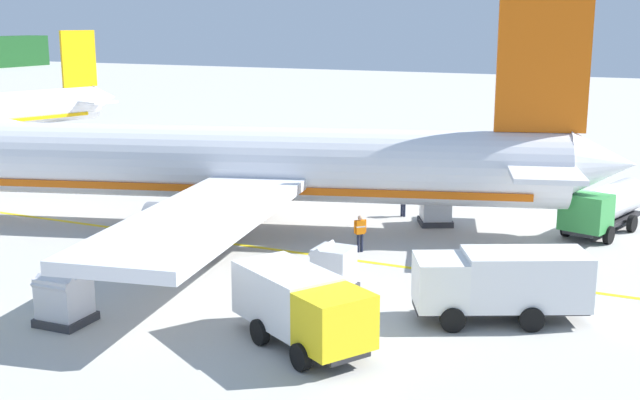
{
  "coord_description": "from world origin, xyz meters",
  "views": [
    {
      "loc": [
        -43.03,
        -4.47,
        10.85
      ],
      "look_at": [
        -9.26,
        11.55,
        2.51
      ],
      "focal_mm": 45.78,
      "sensor_mm": 36.0,
      "label": 1
    }
  ],
  "objects_px": {
    "service_truck_fuel": "(301,305)",
    "cargo_container_mid": "(435,209)",
    "airliner_foreground": "(224,164)",
    "crew_loader_left": "(360,230)",
    "cargo_container_far": "(64,300)",
    "service_truck_pushback": "(604,206)",
    "service_truck_baggage": "(501,282)",
    "crew_marshaller": "(403,199)",
    "cargo_container_near": "(333,270)"
  },
  "relations": [
    {
      "from": "service_truck_fuel",
      "to": "cargo_container_mid",
      "type": "relative_size",
      "value": 2.63
    },
    {
      "from": "airliner_foreground",
      "to": "crew_loader_left",
      "type": "distance_m",
      "value": 8.67
    },
    {
      "from": "cargo_container_mid",
      "to": "cargo_container_far",
      "type": "bearing_deg",
      "value": 158.78
    },
    {
      "from": "service_truck_pushback",
      "to": "crew_loader_left",
      "type": "height_order",
      "value": "service_truck_pushback"
    },
    {
      "from": "service_truck_baggage",
      "to": "cargo_container_far",
      "type": "xyz_separation_m",
      "value": [
        -7.08,
        14.21,
        -0.57
      ]
    },
    {
      "from": "service_truck_pushback",
      "to": "cargo_container_far",
      "type": "height_order",
      "value": "service_truck_pushback"
    },
    {
      "from": "airliner_foreground",
      "to": "cargo_container_mid",
      "type": "xyz_separation_m",
      "value": [
        5.32,
        -9.85,
        -2.51
      ]
    },
    {
      "from": "service_truck_baggage",
      "to": "airliner_foreground",
      "type": "bearing_deg",
      "value": 65.62
    },
    {
      "from": "cargo_container_far",
      "to": "service_truck_baggage",
      "type": "bearing_deg",
      "value": -63.5
    },
    {
      "from": "service_truck_fuel",
      "to": "crew_marshaller",
      "type": "height_order",
      "value": "service_truck_fuel"
    },
    {
      "from": "crew_marshaller",
      "to": "cargo_container_far",
      "type": "bearing_deg",
      "value": 165.15
    },
    {
      "from": "cargo_container_mid",
      "to": "crew_marshaller",
      "type": "relative_size",
      "value": 1.35
    },
    {
      "from": "airliner_foreground",
      "to": "cargo_container_mid",
      "type": "bearing_deg",
      "value": -61.65
    },
    {
      "from": "service_truck_fuel",
      "to": "cargo_container_far",
      "type": "xyz_separation_m",
      "value": [
        -1.83,
        8.69,
        -0.53
      ]
    },
    {
      "from": "crew_marshaller",
      "to": "crew_loader_left",
      "type": "xyz_separation_m",
      "value": [
        -7.63,
        -0.57,
        0.07
      ]
    },
    {
      "from": "cargo_container_near",
      "to": "cargo_container_far",
      "type": "xyz_separation_m",
      "value": [
        -7.35,
        7.36,
        -0.03
      ]
    },
    {
      "from": "crew_marshaller",
      "to": "service_truck_pushback",
      "type": "bearing_deg",
      "value": -83.97
    },
    {
      "from": "service_truck_fuel",
      "to": "service_truck_pushback",
      "type": "height_order",
      "value": "service_truck_fuel"
    },
    {
      "from": "service_truck_pushback",
      "to": "airliner_foreground",
      "type": "bearing_deg",
      "value": 112.22
    },
    {
      "from": "service_truck_pushback",
      "to": "cargo_container_mid",
      "type": "bearing_deg",
      "value": 104.27
    },
    {
      "from": "service_truck_fuel",
      "to": "service_truck_baggage",
      "type": "relative_size",
      "value": 0.92
    },
    {
      "from": "service_truck_baggage",
      "to": "cargo_container_mid",
      "type": "xyz_separation_m",
      "value": [
        12.73,
        6.51,
        -0.6
      ]
    },
    {
      "from": "service_truck_baggage",
      "to": "cargo_container_far",
      "type": "distance_m",
      "value": 15.88
    },
    {
      "from": "cargo_container_far",
      "to": "crew_marshaller",
      "type": "distance_m",
      "value": 21.56
    },
    {
      "from": "cargo_container_far",
      "to": "crew_loader_left",
      "type": "xyz_separation_m",
      "value": [
        13.21,
        -6.09,
        0.15
      ]
    },
    {
      "from": "cargo_container_mid",
      "to": "cargo_container_far",
      "type": "distance_m",
      "value": 21.26
    },
    {
      "from": "airliner_foreground",
      "to": "service_truck_pushback",
      "type": "distance_m",
      "value": 19.8
    },
    {
      "from": "service_truck_pushback",
      "to": "cargo_container_mid",
      "type": "distance_m",
      "value": 8.67
    },
    {
      "from": "cargo_container_mid",
      "to": "crew_loader_left",
      "type": "height_order",
      "value": "cargo_container_mid"
    },
    {
      "from": "crew_loader_left",
      "to": "cargo_container_far",
      "type": "bearing_deg",
      "value": 155.23
    },
    {
      "from": "service_truck_fuel",
      "to": "service_truck_baggage",
      "type": "xyz_separation_m",
      "value": [
        5.25,
        -5.52,
        0.04
      ]
    },
    {
      "from": "cargo_container_near",
      "to": "cargo_container_mid",
      "type": "xyz_separation_m",
      "value": [
        12.47,
        -0.34,
        -0.06
      ]
    },
    {
      "from": "service_truck_fuel",
      "to": "service_truck_pushback",
      "type": "distance_m",
      "value": 21.43
    },
    {
      "from": "service_truck_baggage",
      "to": "cargo_container_far",
      "type": "height_order",
      "value": "service_truck_baggage"
    },
    {
      "from": "service_truck_fuel",
      "to": "service_truck_baggage",
      "type": "height_order",
      "value": "service_truck_baggage"
    },
    {
      "from": "airliner_foreground",
      "to": "cargo_container_far",
      "type": "relative_size",
      "value": 21.03
    },
    {
      "from": "service_truck_pushback",
      "to": "service_truck_fuel",
      "type": "bearing_deg",
      "value": 159.82
    },
    {
      "from": "service_truck_fuel",
      "to": "cargo_container_near",
      "type": "xyz_separation_m",
      "value": [
        5.52,
        1.33,
        -0.5
      ]
    },
    {
      "from": "cargo_container_near",
      "to": "cargo_container_far",
      "type": "bearing_deg",
      "value": 134.96
    },
    {
      "from": "crew_marshaller",
      "to": "crew_loader_left",
      "type": "relative_size",
      "value": 0.94
    },
    {
      "from": "crew_loader_left",
      "to": "service_truck_pushback",
      "type": "bearing_deg",
      "value": -48.79
    },
    {
      "from": "airliner_foreground",
      "to": "cargo_container_near",
      "type": "xyz_separation_m",
      "value": [
        -7.15,
        -9.52,
        -2.45
      ]
    },
    {
      "from": "airliner_foreground",
      "to": "service_truck_fuel",
      "type": "relative_size",
      "value": 6.76
    },
    {
      "from": "service_truck_baggage",
      "to": "cargo_container_far",
      "type": "relative_size",
      "value": 3.38
    },
    {
      "from": "service_truck_pushback",
      "to": "cargo_container_far",
      "type": "relative_size",
      "value": 3.6
    },
    {
      "from": "cargo_container_far",
      "to": "crew_marshaller",
      "type": "xyz_separation_m",
      "value": [
        20.84,
        -5.53,
        0.09
      ]
    },
    {
      "from": "service_truck_baggage",
      "to": "crew_marshaller",
      "type": "distance_m",
      "value": 16.27
    },
    {
      "from": "crew_marshaller",
      "to": "cargo_container_mid",
      "type": "bearing_deg",
      "value": -115.14
    },
    {
      "from": "service_truck_fuel",
      "to": "service_truck_pushback",
      "type": "xyz_separation_m",
      "value": [
        20.12,
        -7.39,
        -0.04
      ]
    },
    {
      "from": "service_truck_pushback",
      "to": "crew_loader_left",
      "type": "distance_m",
      "value": 13.28
    }
  ]
}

